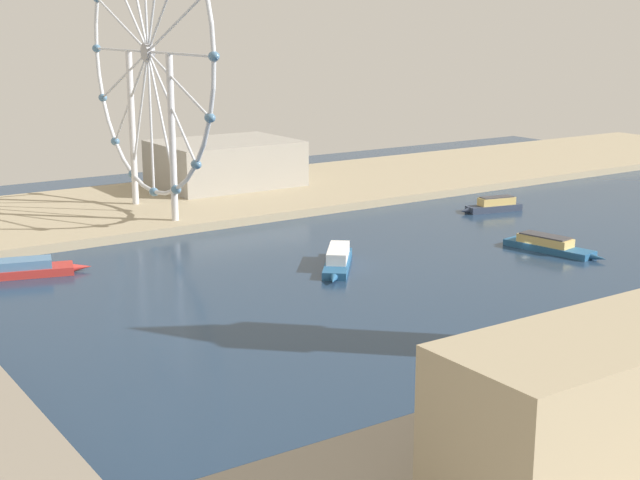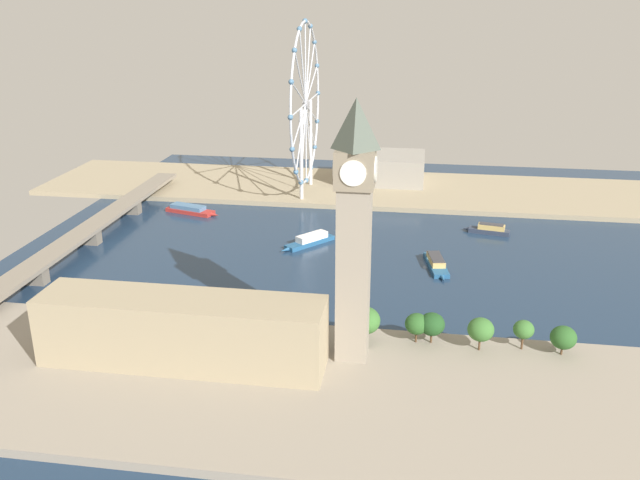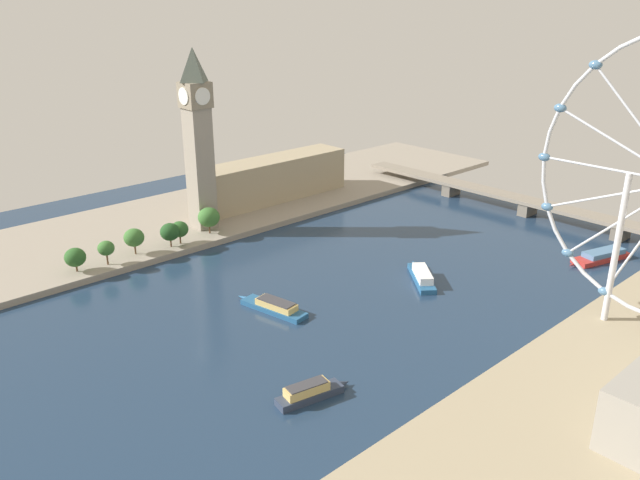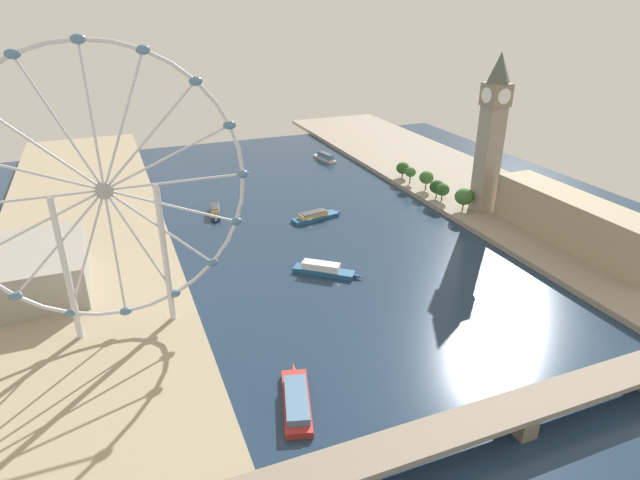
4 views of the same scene
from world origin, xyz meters
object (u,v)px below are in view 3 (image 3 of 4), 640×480
Objects in this scene: clock_tower at (198,137)px; tour_boat_0 at (422,276)px; river_bridge at (528,203)px; tour_boat_3 at (274,306)px; tour_boat_4 at (310,392)px; tour_boat_1 at (601,256)px; parliament_block at (272,179)px.

tour_boat_0 is at bearing 16.61° from clock_tower.
river_bridge is at bearing 56.12° from clock_tower.
tour_boat_4 is (53.96, -29.18, 0.34)m from tour_boat_3.
tour_boat_3 is (-4.98, -182.27, -5.18)m from river_bridge.
tour_boat_1 is (59.58, -35.28, -5.11)m from river_bridge.
tour_boat_1 is 1.03× the size of tour_boat_3.
river_bridge is 117.52m from tour_boat_0.
clock_tower is 112.63m from tour_boat_3.
clock_tower is at bearing 55.79° from tour_boat_0.
clock_tower is 2.64× the size of tour_boat_3.
river_bridge is 6.69× the size of tour_boat_3.
tour_boat_1 is 176.49m from tour_boat_4.
clock_tower is 132.66m from tour_boat_0.
tour_boat_4 is at bearing 141.19° from tour_boat_3.
tour_boat_0 is at bearing -9.64° from parliament_block.
tour_boat_0 is (132.24, -22.46, -13.06)m from parliament_block.
tour_boat_3 is (-64.56, -146.99, -0.06)m from tour_boat_1.
parliament_block is 3.34× the size of tour_boat_0.
tour_boat_3 is at bearing 111.09° from tour_boat_0.
clock_tower is 3.07× the size of tour_boat_0.
river_bridge reaches higher than tour_boat_4.
tour_boat_3 is (110.68, -88.48, -13.34)m from parliament_block.
parliament_block is at bearing -140.96° from river_bridge.
clock_tower is 187.67m from river_bridge.
tour_boat_3 is at bearing -38.64° from parliament_block.
parliament_block is at bearing 29.54° from tour_boat_0.
tour_boat_4 reaches higher than tour_boat_0.
tour_boat_4 is (48.98, -211.45, -4.84)m from river_bridge.
river_bridge reaches higher than tour_boat_1.
parliament_block is 149.13m from river_bridge.
clock_tower is at bearing -37.98° from tour_boat_1.
river_bridge is at bearing 24.44° from tour_boat_4.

